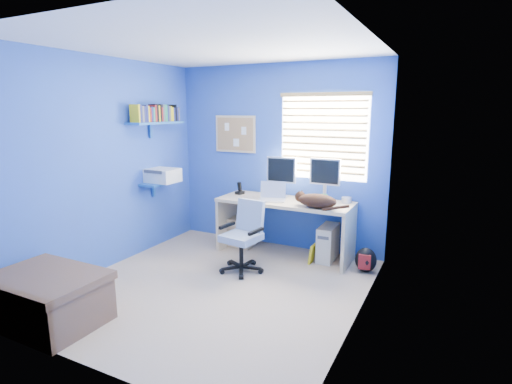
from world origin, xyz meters
The scene contains 23 objects.
floor centered at (0.00, 0.00, 0.00)m, with size 3.00×3.20×0.00m, color tan.
ceiling centered at (0.00, 0.00, 2.50)m, with size 3.00×3.20×0.00m, color white.
wall_back centered at (0.00, 1.60, 1.25)m, with size 3.00×0.01×2.50m, color blue.
wall_front centered at (0.00, -1.60, 1.25)m, with size 3.00×0.01×2.50m, color blue.
wall_left centered at (-1.50, 0.00, 1.25)m, with size 0.01×3.20×2.50m, color blue.
wall_right centered at (1.50, 0.00, 1.25)m, with size 0.01×3.20×2.50m, color blue.
desk centered at (0.27, 1.26, 0.37)m, with size 1.75×0.65×0.74m, color tan.
laptop centered at (0.12, 1.16, 0.85)m, with size 0.33×0.26×0.22m, color silver.
monitor_left centered at (0.15, 1.42, 1.01)m, with size 0.40×0.12×0.54m, color silver.
monitor_right centered at (0.71, 1.52, 1.01)m, with size 0.40×0.12×0.54m, color silver.
phone centered at (-0.44, 1.32, 0.82)m, with size 0.09×0.11×0.17m, color black.
mug centered at (0.74, 1.37, 0.79)m, with size 0.10×0.09×0.10m, color #1E8557.
cd_spindle centered at (1.02, 1.48, 0.78)m, with size 0.13×0.13×0.07m, color silver.
cat centered at (0.76, 1.05, 0.82)m, with size 0.47×0.25×0.17m, color black.
tower_pc centered at (0.84, 1.33, 0.23)m, with size 0.19×0.44×0.45m, color beige.
drawer_boxes centered at (-0.41, 1.30, 0.20)m, with size 0.35×0.28×0.41m, color tan.
yellow_book centered at (0.70, 1.13, 0.12)m, with size 0.03×0.17×0.24m, color yellow.
backpack centered at (1.35, 1.15, 0.15)m, with size 0.25×0.19×0.30m, color black.
bed_corner centered at (-0.96, -1.30, 0.23)m, with size 0.95×0.68×0.46m, color brown.
office_chair centered at (0.03, 0.55, 0.31)m, with size 0.55×0.55×0.84m.
window_blinds centered at (0.65, 1.57, 1.55)m, with size 1.15×0.05×1.10m.
corkboard centered at (-0.65, 1.58, 1.55)m, with size 0.64×0.02×0.52m.
wall_shelves centered at (-1.35, 0.75, 1.43)m, with size 0.42×0.90×1.05m.
Camera 1 is at (2.20, -3.42, 1.89)m, focal length 28.00 mm.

